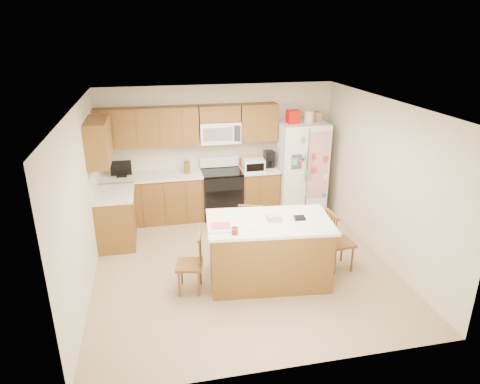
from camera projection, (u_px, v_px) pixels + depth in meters
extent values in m
plane|color=#8D754E|center=(242.00, 264.00, 6.74)|extent=(4.50, 4.50, 0.00)
cube|color=beige|center=(218.00, 150.00, 8.34)|extent=(4.50, 0.10, 2.50)
cube|color=beige|center=(290.00, 269.00, 4.24)|extent=(4.50, 0.10, 2.50)
cube|color=beige|center=(82.00, 202.00, 5.86)|extent=(0.10, 4.50, 2.50)
cube|color=beige|center=(382.00, 180.00, 6.72)|extent=(0.10, 4.50, 2.50)
cube|color=white|center=(243.00, 105.00, 5.84)|extent=(4.50, 4.50, 0.04)
cube|color=brown|center=(153.00, 199.00, 8.11)|extent=(1.87, 0.60, 0.88)
cube|color=brown|center=(258.00, 191.00, 8.50)|extent=(0.72, 0.60, 0.88)
cube|color=brown|center=(116.00, 219.00, 7.28)|extent=(0.60, 0.95, 0.88)
cube|color=#ECE3C8|center=(152.00, 176.00, 7.94)|extent=(1.87, 0.64, 0.04)
cube|color=#ECE3C8|center=(259.00, 169.00, 8.33)|extent=(0.72, 0.64, 0.04)
cube|color=#ECE3C8|center=(114.00, 194.00, 7.12)|extent=(0.64, 0.95, 0.04)
cube|color=brown|center=(147.00, 127.00, 7.74)|extent=(1.85, 0.33, 0.70)
cube|color=brown|center=(258.00, 122.00, 8.14)|extent=(0.70, 0.33, 0.70)
cube|color=brown|center=(219.00, 113.00, 7.92)|extent=(0.76, 0.33, 0.29)
cube|color=brown|center=(99.00, 141.00, 6.76)|extent=(0.33, 0.95, 0.70)
cube|color=brown|center=(114.00, 130.00, 7.48)|extent=(0.02, 0.01, 0.66)
cube|color=brown|center=(121.00, 208.00, 7.72)|extent=(0.02, 0.01, 0.84)
cube|color=brown|center=(137.00, 129.00, 7.55)|extent=(0.02, 0.01, 0.66)
cube|color=brown|center=(143.00, 206.00, 7.80)|extent=(0.02, 0.01, 0.84)
cube|color=brown|center=(160.00, 128.00, 7.63)|extent=(0.02, 0.01, 0.66)
cube|color=brown|center=(165.00, 204.00, 7.87)|extent=(0.02, 0.01, 0.84)
cube|color=brown|center=(182.00, 127.00, 7.70)|extent=(0.01, 0.01, 0.66)
cube|color=brown|center=(187.00, 203.00, 7.95)|extent=(0.01, 0.01, 0.84)
cube|color=brown|center=(258.00, 124.00, 7.97)|extent=(0.01, 0.01, 0.66)
cube|color=brown|center=(260.00, 197.00, 8.22)|extent=(0.01, 0.01, 0.84)
cube|color=white|center=(220.00, 132.00, 8.02)|extent=(0.76, 0.38, 0.40)
cube|color=slate|center=(218.00, 134.00, 7.83)|extent=(0.54, 0.01, 0.24)
cube|color=#262626|center=(237.00, 134.00, 7.90)|extent=(0.12, 0.01, 0.30)
cube|color=brown|center=(187.00, 167.00, 8.02)|extent=(0.10, 0.14, 0.22)
cube|color=black|center=(122.00, 176.00, 7.85)|extent=(0.18, 0.12, 0.02)
cube|color=black|center=(121.00, 168.00, 7.79)|extent=(0.38, 0.03, 0.28)
cube|color=#D45114|center=(250.00, 163.00, 8.34)|extent=(0.35, 0.22, 0.18)
cube|color=white|center=(254.00, 165.00, 8.12)|extent=(0.40, 0.28, 0.23)
cube|color=black|center=(255.00, 167.00, 8.00)|extent=(0.34, 0.01, 0.15)
cube|color=black|center=(269.00, 159.00, 8.36)|extent=(0.18, 0.22, 0.32)
cylinder|color=black|center=(270.00, 163.00, 8.32)|extent=(0.12, 0.12, 0.12)
cube|color=black|center=(222.00, 194.00, 8.34)|extent=(0.76, 0.64, 0.88)
cube|color=black|center=(225.00, 201.00, 8.05)|extent=(0.68, 0.01, 0.42)
cube|color=black|center=(221.00, 172.00, 8.18)|extent=(0.76, 0.64, 0.03)
cube|color=white|center=(219.00, 161.00, 8.37)|extent=(0.76, 0.10, 0.20)
cube|color=white|center=(300.00, 168.00, 8.43)|extent=(0.90, 0.75, 1.80)
cube|color=#4C4C4C|center=(307.00, 174.00, 8.08)|extent=(0.02, 0.01, 1.75)
cube|color=silver|center=(305.00, 167.00, 7.99)|extent=(0.02, 0.03, 0.55)
cube|color=silver|center=(310.00, 166.00, 8.01)|extent=(0.02, 0.03, 0.55)
cube|color=#3F3F44|center=(297.00, 162.00, 7.95)|extent=(0.20, 0.01, 0.28)
cube|color=#D84C59|center=(318.00, 165.00, 8.06)|extent=(0.42, 0.01, 1.30)
cube|color=#BE0C04|center=(293.00, 117.00, 8.02)|extent=(0.22, 0.22, 0.24)
cylinder|color=beige|center=(309.00, 117.00, 8.03)|extent=(0.18, 0.18, 0.22)
cube|color=#A66648|center=(315.00, 116.00, 8.19)|extent=(0.18, 0.20, 0.18)
cube|color=brown|center=(268.00, 252.00, 6.18)|extent=(1.75, 1.10, 0.92)
cube|color=#ECE3C8|center=(269.00, 222.00, 6.00)|extent=(1.84, 1.19, 0.04)
cylinder|color=#BE0C04|center=(235.00, 232.00, 5.60)|extent=(0.08, 0.08, 0.06)
cylinder|color=white|center=(235.00, 231.00, 5.60)|extent=(0.09, 0.09, 0.09)
cube|color=#DE9EA9|center=(274.00, 218.00, 6.01)|extent=(0.21, 0.17, 0.07)
cube|color=black|center=(300.00, 218.00, 6.03)|extent=(0.16, 0.13, 0.04)
cube|color=white|center=(219.00, 229.00, 5.73)|extent=(0.32, 0.27, 0.01)
cube|color=#D84C4C|center=(221.00, 225.00, 5.80)|extent=(0.28, 0.23, 0.01)
cylinder|color=white|center=(252.00, 230.00, 5.70)|extent=(0.14, 0.04, 0.01)
cube|color=brown|center=(189.00, 265.00, 5.94)|extent=(0.43, 0.44, 0.04)
cylinder|color=brown|center=(182.00, 272.00, 6.15)|extent=(0.03, 0.03, 0.39)
cylinder|color=brown|center=(179.00, 284.00, 5.87)|extent=(0.03, 0.03, 0.39)
cylinder|color=brown|center=(201.00, 272.00, 6.16)|extent=(0.03, 0.03, 0.39)
cylinder|color=brown|center=(199.00, 284.00, 5.87)|extent=(0.03, 0.03, 0.39)
cylinder|color=brown|center=(201.00, 245.00, 5.98)|extent=(0.02, 0.02, 0.44)
cylinder|color=brown|center=(200.00, 247.00, 5.92)|extent=(0.02, 0.02, 0.44)
cylinder|color=brown|center=(200.00, 250.00, 5.85)|extent=(0.02, 0.02, 0.44)
cylinder|color=brown|center=(200.00, 252.00, 5.79)|extent=(0.02, 0.02, 0.44)
cylinder|color=brown|center=(199.00, 255.00, 5.73)|extent=(0.02, 0.02, 0.44)
cube|color=brown|center=(199.00, 235.00, 5.77)|extent=(0.10, 0.36, 0.05)
cube|color=brown|center=(252.00, 231.00, 6.84)|extent=(0.52, 0.51, 0.04)
cylinder|color=brown|center=(263.00, 240.00, 7.04)|extent=(0.04, 0.04, 0.42)
cylinder|color=brown|center=(243.00, 239.00, 7.08)|extent=(0.04, 0.04, 0.42)
cylinder|color=brown|center=(261.00, 249.00, 6.77)|extent=(0.04, 0.04, 0.42)
cylinder|color=brown|center=(240.00, 247.00, 6.81)|extent=(0.04, 0.04, 0.42)
cylinder|color=brown|center=(260.00, 221.00, 6.57)|extent=(0.02, 0.02, 0.47)
cylinder|color=brown|center=(256.00, 221.00, 6.58)|extent=(0.02, 0.02, 0.47)
cylinder|color=brown|center=(251.00, 221.00, 6.59)|extent=(0.02, 0.02, 0.47)
cylinder|color=brown|center=(246.00, 221.00, 6.60)|extent=(0.02, 0.02, 0.47)
cylinder|color=brown|center=(241.00, 220.00, 6.61)|extent=(0.02, 0.02, 0.47)
cube|color=brown|center=(251.00, 207.00, 6.51)|extent=(0.38, 0.17, 0.05)
cube|color=brown|center=(340.00, 242.00, 6.50)|extent=(0.41, 0.43, 0.04)
cylinder|color=brown|center=(352.00, 259.00, 6.47)|extent=(0.03, 0.03, 0.41)
cylinder|color=brown|center=(342.00, 249.00, 6.76)|extent=(0.03, 0.03, 0.41)
cylinder|color=brown|center=(335.00, 262.00, 6.40)|extent=(0.03, 0.03, 0.41)
cylinder|color=brown|center=(325.00, 252.00, 6.69)|extent=(0.03, 0.03, 0.41)
cylinder|color=brown|center=(336.00, 233.00, 6.24)|extent=(0.02, 0.02, 0.46)
cylinder|color=brown|center=(333.00, 231.00, 6.30)|extent=(0.02, 0.02, 0.46)
cylinder|color=brown|center=(331.00, 229.00, 6.37)|extent=(0.02, 0.02, 0.46)
cylinder|color=brown|center=(329.00, 227.00, 6.43)|extent=(0.02, 0.02, 0.46)
cylinder|color=brown|center=(327.00, 225.00, 6.50)|extent=(0.02, 0.02, 0.46)
cube|color=brown|center=(332.00, 215.00, 6.28)|extent=(0.06, 0.39, 0.05)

